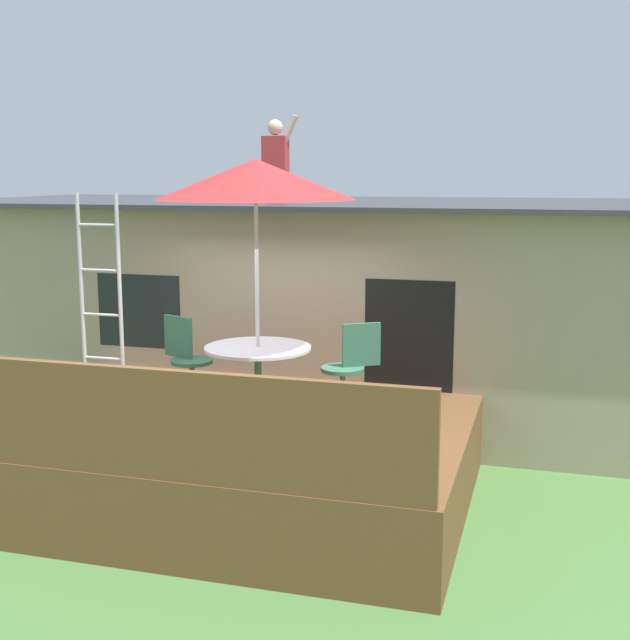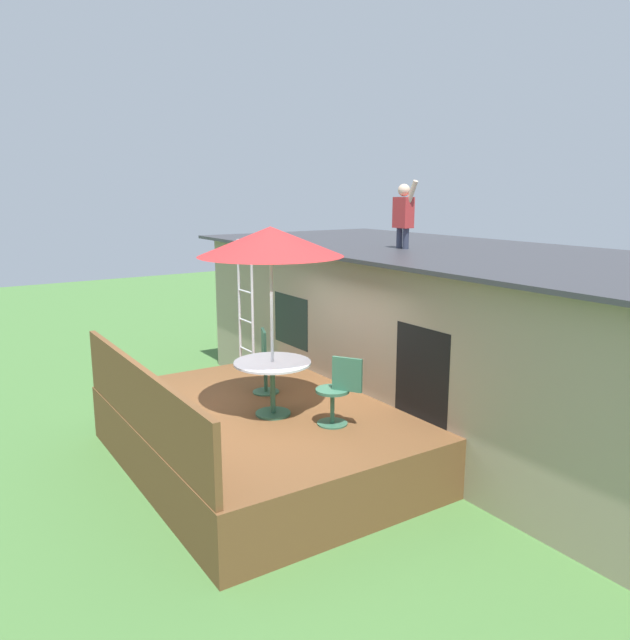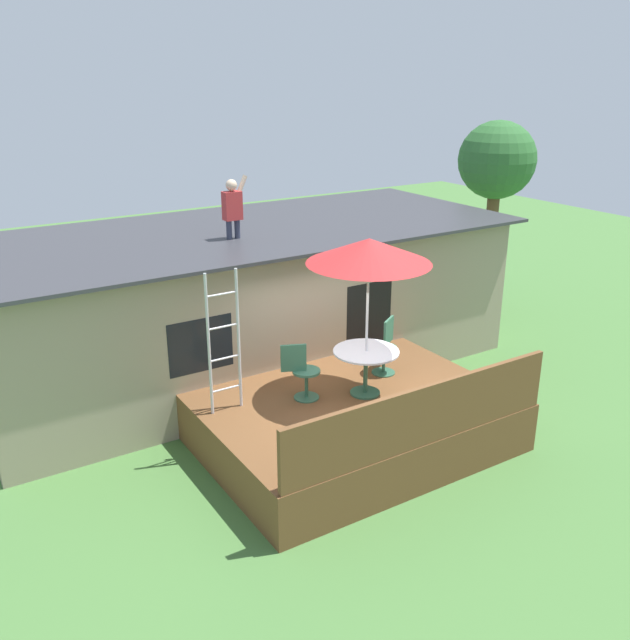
{
  "view_description": "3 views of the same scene",
  "coord_description": "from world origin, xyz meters",
  "px_view_note": "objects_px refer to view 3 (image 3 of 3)",
  "views": [
    {
      "loc": [
        2.99,
        -7.34,
        3.19
      ],
      "look_at": [
        0.63,
        0.79,
        1.7
      ],
      "focal_mm": 46.28,
      "sensor_mm": 36.0,
      "label": 1
    },
    {
      "loc": [
        7.24,
        -3.85,
        3.79
      ],
      "look_at": [
        0.19,
        0.77,
        2.02
      ],
      "focal_mm": 34.64,
      "sensor_mm": 36.0,
      "label": 2
    },
    {
      "loc": [
        -5.66,
        -7.87,
        5.68
      ],
      "look_at": [
        -0.35,
        0.56,
        2.02
      ],
      "focal_mm": 38.31,
      "sensor_mm": 36.0,
      "label": 3
    }
  ],
  "objects_px": {
    "person_figure": "(233,205)",
    "patio_chair_right": "(386,347)",
    "patio_chair_left": "(302,372)",
    "backyard_tree": "(497,164)",
    "patio_table": "(366,360)",
    "step_ladder": "(224,343)",
    "patio_umbrella": "(369,251)"
  },
  "relations": [
    {
      "from": "patio_chair_right",
      "to": "backyard_tree",
      "type": "distance_m",
      "value": 6.96
    },
    {
      "from": "patio_table",
      "to": "step_ladder",
      "type": "height_order",
      "value": "step_ladder"
    },
    {
      "from": "patio_table",
      "to": "backyard_tree",
      "type": "distance_m",
      "value": 7.82
    },
    {
      "from": "person_figure",
      "to": "patio_chair_right",
      "type": "distance_m",
      "value": 3.65
    },
    {
      "from": "patio_table",
      "to": "patio_chair_right",
      "type": "height_order",
      "value": "patio_chair_right"
    },
    {
      "from": "patio_chair_left",
      "to": "patio_chair_right",
      "type": "height_order",
      "value": "same"
    },
    {
      "from": "patio_table",
      "to": "person_figure",
      "type": "relative_size",
      "value": 0.94
    },
    {
      "from": "patio_table",
      "to": "patio_chair_left",
      "type": "height_order",
      "value": "patio_chair_left"
    },
    {
      "from": "step_ladder",
      "to": "patio_chair_right",
      "type": "bearing_deg",
      "value": -3.37
    },
    {
      "from": "patio_umbrella",
      "to": "step_ladder",
      "type": "height_order",
      "value": "patio_umbrella"
    },
    {
      "from": "patio_umbrella",
      "to": "backyard_tree",
      "type": "relative_size",
      "value": 0.55
    },
    {
      "from": "patio_umbrella",
      "to": "patio_table",
      "type": "bearing_deg",
      "value": 90.0
    },
    {
      "from": "patio_umbrella",
      "to": "patio_chair_left",
      "type": "distance_m",
      "value": 2.15
    },
    {
      "from": "patio_umbrella",
      "to": "patio_chair_right",
      "type": "distance_m",
      "value": 2.11
    },
    {
      "from": "patio_table",
      "to": "patio_umbrella",
      "type": "height_order",
      "value": "patio_umbrella"
    },
    {
      "from": "patio_umbrella",
      "to": "patio_chair_right",
      "type": "xyz_separation_m",
      "value": [
        0.79,
        0.51,
        -1.89
      ]
    },
    {
      "from": "patio_chair_left",
      "to": "backyard_tree",
      "type": "xyz_separation_m",
      "value": [
        7.45,
        3.33,
        2.32
      ]
    },
    {
      "from": "patio_umbrella",
      "to": "person_figure",
      "type": "relative_size",
      "value": 2.29
    },
    {
      "from": "patio_umbrella",
      "to": "step_ladder",
      "type": "distance_m",
      "value": 2.54
    },
    {
      "from": "person_figure",
      "to": "patio_chair_left",
      "type": "xyz_separation_m",
      "value": [
        -0.14,
        -2.55,
        -2.2
      ]
    },
    {
      "from": "patio_chair_left",
      "to": "backyard_tree",
      "type": "height_order",
      "value": "backyard_tree"
    },
    {
      "from": "patio_chair_left",
      "to": "patio_chair_right",
      "type": "relative_size",
      "value": 1.0
    },
    {
      "from": "step_ladder",
      "to": "patio_table",
      "type": "bearing_deg",
      "value": -17.98
    },
    {
      "from": "patio_umbrella",
      "to": "person_figure",
      "type": "distance_m",
      "value": 3.07
    },
    {
      "from": "person_figure",
      "to": "patio_umbrella",
      "type": "bearing_deg",
      "value": -74.84
    },
    {
      "from": "patio_umbrella",
      "to": "patio_chair_right",
      "type": "height_order",
      "value": "patio_umbrella"
    },
    {
      "from": "patio_chair_left",
      "to": "patio_chair_right",
      "type": "distance_m",
      "value": 1.74
    },
    {
      "from": "person_figure",
      "to": "backyard_tree",
      "type": "distance_m",
      "value": 7.35
    },
    {
      "from": "person_figure",
      "to": "patio_table",
      "type": "bearing_deg",
      "value": -74.84
    },
    {
      "from": "patio_chair_right",
      "to": "patio_chair_left",
      "type": "bearing_deg",
      "value": -29.08
    },
    {
      "from": "patio_chair_right",
      "to": "patio_umbrella",
      "type": "bearing_deg",
      "value": 0.0
    },
    {
      "from": "step_ladder",
      "to": "patio_chair_right",
      "type": "xyz_separation_m",
      "value": [
        2.9,
        -0.17,
        -0.64
      ]
    }
  ]
}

